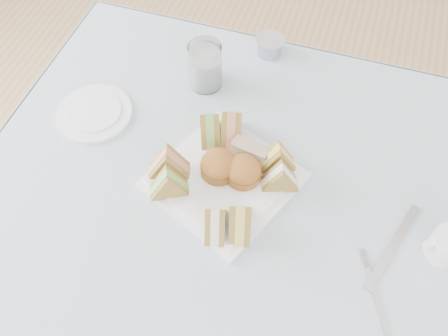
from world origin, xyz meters
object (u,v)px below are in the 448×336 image
(serving_plate, at_px, (224,180))
(water_glass, at_px, (205,66))
(table, at_px, (217,279))
(creamer_jug, at_px, (448,246))

(serving_plate, height_order, water_glass, water_glass)
(table, height_order, creamer_jug, creamer_jug)
(serving_plate, distance_m, water_glass, 0.28)
(creamer_jug, bearing_deg, water_glass, 130.46)
(table, xyz_separation_m, creamer_jug, (0.43, 0.04, 0.41))
(serving_plate, bearing_deg, creamer_jug, 20.30)
(serving_plate, relative_size, creamer_jug, 3.77)
(water_glass, height_order, creamer_jug, water_glass)
(table, height_order, water_glass, water_glass)
(table, relative_size, serving_plate, 3.55)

